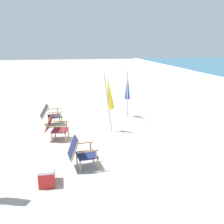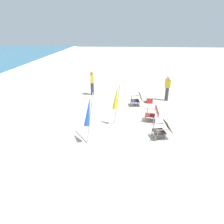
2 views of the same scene
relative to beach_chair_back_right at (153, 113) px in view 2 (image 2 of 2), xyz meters
The scene contains 9 objects.
ground_plane 1.10m from the beach_chair_back_right, 87.26° to the left, with size 80.00×80.00×0.00m, color #B2AAA0.
beach_chair_back_right is the anchor object (origin of this frame).
beach_chair_far_center 1.66m from the beach_chair_back_right, behind, with size 0.72×0.87×0.78m.
beach_chair_back_left 2.20m from the beach_chair_back_right, 17.64° to the left, with size 0.66×0.76×0.81m.
umbrella_furled_yellow 2.12m from the beach_chair_back_right, 104.30° to the left, with size 0.29×0.41×2.11m.
umbrella_furled_blue 3.64m from the beach_chair_back_right, 125.89° to the left, with size 0.85×0.37×2.00m.
person_near_chairs 5.51m from the beach_chair_back_right, 42.65° to the left, with size 0.38×0.28×1.63m.
person_by_waterline 3.44m from the beach_chair_back_right, 21.46° to the right, with size 0.33×0.39×1.63m.
cooler_box 2.74m from the beach_chair_back_right, ahead, with size 0.49×0.35×0.40m.
Camera 2 is at (-9.33, 0.41, 4.43)m, focal length 32.00 mm.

